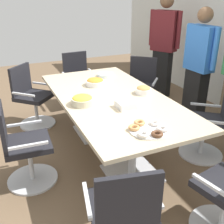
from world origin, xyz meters
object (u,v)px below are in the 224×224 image
object	(u,v)px
plate_stack	(105,75)
snack_bowl_chips_yellow	(82,100)
conference_table	(112,106)
office_chair_2	(209,126)
office_chair_3	(140,89)
person_standing_0	(164,46)
snack_bowl_chips_orange	(95,82)
office_chair_4	(79,82)
snack_bowl_cookies	(143,90)
office_chair_5	(32,99)
person_standing_1	(199,65)
donut_platter	(148,129)
office_chair_6	(23,149)
office_chair_0	(122,219)
napkin_pile	(125,105)

from	to	relation	value
plate_stack	snack_bowl_chips_yellow	bearing A→B (deg)	-36.32
conference_table	office_chair_2	distance (m)	1.20
plate_stack	conference_table	bearing A→B (deg)	-17.39
office_chair_2	office_chair_3	size ratio (longest dim) A/B	1.00
person_standing_0	snack_bowl_chips_orange	xyz separation A→B (m)	(0.96, -1.70, -0.18)
office_chair_4	snack_bowl_cookies	size ratio (longest dim) A/B	4.66
conference_table	person_standing_0	distance (m)	2.23
snack_bowl_chips_yellow	conference_table	bearing A→B (deg)	101.36
office_chair_5	snack_bowl_cookies	bearing A→B (deg)	87.39
office_chair_4	person_standing_0	distance (m)	1.68
office_chair_4	person_standing_1	bearing A→B (deg)	134.22
conference_table	donut_platter	xyz separation A→B (m)	(0.91, -0.05, 0.14)
office_chair_3	plate_stack	world-z (taller)	office_chair_3
office_chair_4	person_standing_0	world-z (taller)	person_standing_0
office_chair_6	person_standing_1	size ratio (longest dim) A/B	0.53
person_standing_1	snack_bowl_chips_orange	bearing A→B (deg)	81.21
office_chair_2	office_chair_0	bearing A→B (deg)	157.60
conference_table	plate_stack	xyz separation A→B (m)	(-0.80, 0.25, 0.15)
snack_bowl_cookies	snack_bowl_chips_yellow	xyz separation A→B (m)	(0.02, -0.79, 0.01)
office_chair_0	snack_bowl_chips_yellow	distance (m)	1.44
office_chair_0	office_chair_3	world-z (taller)	same
plate_stack	napkin_pile	xyz separation A→B (m)	(1.16, -0.25, 0.02)
conference_table	napkin_pile	bearing A→B (deg)	-0.27
snack_bowl_chips_yellow	person_standing_0	bearing A→B (deg)	126.24
office_chair_2	office_chair_5	distance (m)	2.54
snack_bowl_chips_yellow	napkin_pile	bearing A→B (deg)	54.43
person_standing_1	donut_platter	distance (m)	2.04
office_chair_5	donut_platter	distance (m)	2.27
conference_table	office_chair_5	bearing A→B (deg)	-146.78
snack_bowl_cookies	person_standing_0	bearing A→B (deg)	139.50
person_standing_0	snack_bowl_chips_yellow	world-z (taller)	person_standing_0
person_standing_1	donut_platter	size ratio (longest dim) A/B	4.72
donut_platter	office_chair_5	bearing A→B (deg)	-160.71
office_chair_6	person_standing_0	world-z (taller)	person_standing_0
office_chair_5	donut_platter	world-z (taller)	office_chair_5
office_chair_2	person_standing_1	size ratio (longest dim) A/B	0.53
office_chair_4	snack_bowl_cookies	xyz separation A→B (m)	(1.75, 0.29, 0.39)
office_chair_3	napkin_pile	bearing A→B (deg)	96.93
office_chair_4	office_chair_2	bearing A→B (deg)	109.44
office_chair_3	person_standing_1	xyz separation A→B (m)	(0.59, 0.64, 0.48)
conference_table	person_standing_1	world-z (taller)	person_standing_1
snack_bowl_cookies	office_chair_6	bearing A→B (deg)	-84.90
conference_table	office_chair_2	bearing A→B (deg)	61.12
office_chair_3	office_chair_6	bearing A→B (deg)	71.54
snack_bowl_chips_yellow	donut_platter	world-z (taller)	snack_bowl_chips_yellow
office_chair_0	office_chair_4	size ratio (longest dim) A/B	1.00
office_chair_5	snack_bowl_chips_yellow	world-z (taller)	office_chair_5
office_chair_2	snack_bowl_cookies	xyz separation A→B (m)	(-0.51, -0.64, 0.39)
office_chair_2	snack_bowl_cookies	size ratio (longest dim) A/B	4.66
plate_stack	person_standing_1	bearing A→B (deg)	70.71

